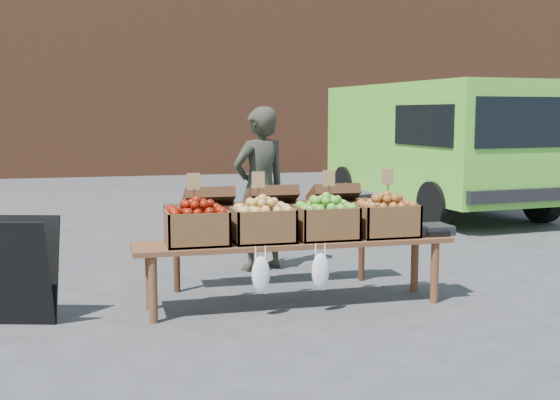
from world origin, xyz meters
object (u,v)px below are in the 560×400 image
object	(u,v)px
chalkboard_sign	(18,271)
crate_golden_apples	(197,228)
back_table	(272,232)
crate_red_apples	(326,222)
display_bench	(294,273)
delivery_van	(436,149)
crate_russet_pears	(263,225)
crate_green_apples	(386,220)
vendor	(260,189)
weighing_scale	(430,229)

from	to	relation	value
chalkboard_sign	crate_golden_apples	size ratio (longest dim) A/B	1.70
back_table	crate_red_apples	bearing A→B (deg)	-67.70
display_bench	crate_red_apples	xyz separation A→B (m)	(0.27, 0.00, 0.42)
crate_golden_apples	crate_red_apples	bearing A→B (deg)	0.00
delivery_van	crate_red_apples	size ratio (longest dim) A/B	9.35
chalkboard_sign	crate_russet_pears	bearing A→B (deg)	15.10
crate_russet_pears	crate_green_apples	size ratio (longest dim) A/B	1.00
vendor	back_table	size ratio (longest dim) A/B	0.81
display_bench	crate_red_apples	distance (m)	0.51
vendor	crate_golden_apples	world-z (taller)	vendor
vendor	back_table	world-z (taller)	vendor
crate_green_apples	chalkboard_sign	bearing A→B (deg)	179.45
delivery_van	crate_green_apples	world-z (taller)	delivery_van
vendor	crate_russet_pears	xyz separation A→B (m)	(-0.30, -1.46, -0.14)
delivery_van	chalkboard_sign	distance (m)	7.72
crate_golden_apples	weighing_scale	size ratio (longest dim) A/B	1.47
vendor	crate_green_apples	bearing A→B (deg)	97.42
crate_russet_pears	back_table	bearing A→B (deg)	70.52
delivery_van	crate_russet_pears	xyz separation A→B (m)	(-4.03, -4.89, -0.34)
chalkboard_sign	weighing_scale	world-z (taller)	chalkboard_sign
display_bench	weighing_scale	world-z (taller)	weighing_scale
vendor	weighing_scale	distance (m)	1.92
vendor	display_bench	world-z (taller)	vendor
chalkboard_sign	crate_red_apples	distance (m)	2.50
delivery_van	vendor	distance (m)	5.07
crate_russet_pears	crate_red_apples	size ratio (longest dim) A/B	1.00
weighing_scale	display_bench	bearing A→B (deg)	180.00
crate_golden_apples	vendor	bearing A→B (deg)	59.68
delivery_van	back_table	distance (m)	5.65
chalkboard_sign	crate_golden_apples	xyz separation A→B (m)	(1.38, -0.03, 0.29)
chalkboard_sign	crate_green_apples	size ratio (longest dim) A/B	1.70
chalkboard_sign	back_table	bearing A→B (deg)	33.48
display_bench	crate_golden_apples	xyz separation A→B (m)	(-0.83, 0.00, 0.42)
crate_red_apples	weighing_scale	distance (m)	0.98
chalkboard_sign	crate_russet_pears	xyz separation A→B (m)	(1.93, -0.03, 0.29)
chalkboard_sign	display_bench	size ratio (longest dim) A/B	0.31
back_table	crate_russet_pears	distance (m)	0.79
vendor	display_bench	size ratio (longest dim) A/B	0.63
chalkboard_sign	crate_golden_apples	distance (m)	1.41
display_bench	crate_golden_apples	bearing A→B (deg)	180.00
chalkboard_sign	crate_green_apples	bearing A→B (deg)	15.41
display_bench	weighing_scale	size ratio (longest dim) A/B	7.94
display_bench	delivery_van	bearing A→B (deg)	52.44
vendor	crate_golden_apples	distance (m)	1.70
delivery_van	crate_red_apples	distance (m)	6.01
vendor	weighing_scale	xyz separation A→B (m)	(1.22, -1.46, -0.24)
display_bench	crate_red_apples	bearing A→B (deg)	0.00
back_table	display_bench	distance (m)	0.76
vendor	crate_green_apples	distance (m)	1.67
back_table	weighing_scale	distance (m)	1.46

